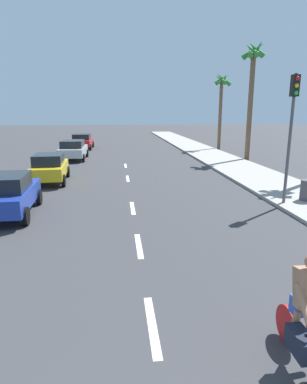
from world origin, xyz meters
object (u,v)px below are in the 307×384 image
at_px(cyclist, 305,319).
at_px(palm_tree_distant, 221,92).
at_px(traffic_signal, 292,116).
at_px(parked_car_red, 82,141).
at_px(parked_car_blue, 9,194).
at_px(parked_car_silver, 73,149).
at_px(palm_tree_far, 252,75).
at_px(parked_car_yellow, 50,167).

relative_size(cyclist, palm_tree_distant, 0.24).
bearing_deg(traffic_signal, parked_car_red, 114.67).
height_order(parked_car_blue, parked_car_silver, same).
bearing_deg(palm_tree_far, parked_car_blue, -137.94).
xyz_separation_m(parked_car_red, palm_tree_far, (13.95, -9.81, 5.65)).
height_order(cyclist, parked_car_red, cyclist).
xyz_separation_m(parked_car_silver, palm_tree_distant, (14.01, 6.10, 4.89)).
relative_size(parked_car_blue, parked_car_red, 0.86).
xyz_separation_m(cyclist, palm_tree_far, (7.65, 21.30, 5.67)).
bearing_deg(parked_car_yellow, palm_tree_distant, 43.25).
distance_m(parked_car_red, palm_tree_distant, 15.03).
bearing_deg(palm_tree_far, palm_tree_distant, 89.06).
relative_size(parked_car_blue, parked_car_yellow, 0.98).
bearing_deg(palm_tree_distant, parked_car_yellow, -133.53).
distance_m(parked_car_silver, traffic_signal, 18.17).
relative_size(parked_car_red, palm_tree_far, 0.51).
distance_m(cyclist, traffic_signal, 9.79).
bearing_deg(parked_car_silver, palm_tree_distant, 24.13).
bearing_deg(parked_car_blue, parked_car_silver, 84.99).
bearing_deg(cyclist, parked_car_blue, -49.80).
bearing_deg(palm_tree_distant, palm_tree_far, -90.94).
height_order(parked_car_yellow, traffic_signal, traffic_signal).
xyz_separation_m(parked_car_yellow, parked_car_silver, (0.16, 8.81, 0.01)).
bearing_deg(cyclist, parked_car_yellow, -64.61).
xyz_separation_m(palm_tree_far, traffic_signal, (-3.53, -12.87, -2.89)).
xyz_separation_m(palm_tree_far, palm_tree_distant, (0.13, 7.91, -0.76)).
relative_size(cyclist, palm_tree_far, 0.20).
bearing_deg(palm_tree_far, cyclist, -109.76).
relative_size(cyclist, parked_car_yellow, 0.45).
bearing_deg(parked_car_red, cyclist, -77.64).
height_order(parked_car_silver, palm_tree_distant, palm_tree_distant).
height_order(palm_tree_distant, traffic_signal, palm_tree_distant).
xyz_separation_m(parked_car_silver, parked_car_red, (-0.07, 8.01, 0.00)).
bearing_deg(palm_tree_far, parked_car_silver, 172.57).
height_order(parked_car_silver, palm_tree_far, palm_tree_far).
distance_m(parked_car_yellow, palm_tree_distant, 21.14).
height_order(parked_car_blue, palm_tree_far, palm_tree_far).
bearing_deg(traffic_signal, parked_car_blue, -179.48).
relative_size(parked_car_silver, parked_car_red, 0.98).
bearing_deg(parked_car_red, parked_car_blue, -90.13).
xyz_separation_m(parked_car_blue, palm_tree_far, (14.37, 12.96, 5.66)).
distance_m(palm_tree_far, traffic_signal, 13.65).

